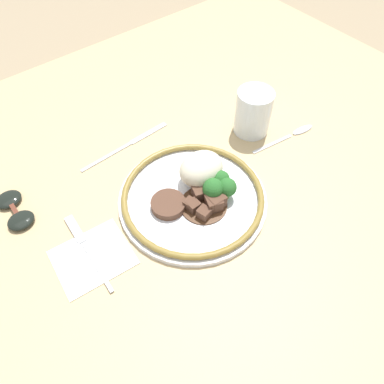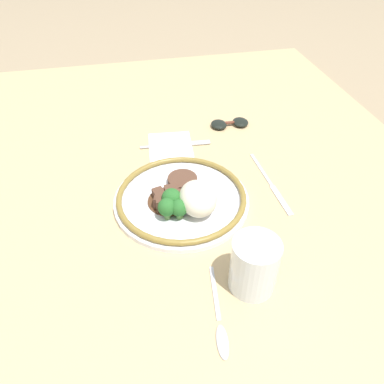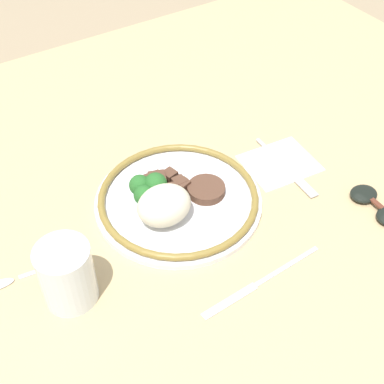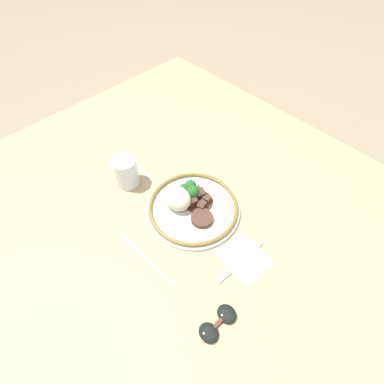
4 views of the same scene
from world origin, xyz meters
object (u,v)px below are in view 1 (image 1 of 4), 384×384
knife (129,144)px  sunglasses (15,210)px  juice_glass (253,114)px  plate (197,193)px  fork (84,244)px  spoon (295,133)px

knife → sunglasses: (-0.26, -0.02, 0.01)m
juice_glass → plate: bearing=-160.8°
fork → sunglasses: (-0.07, 0.14, 0.00)m
sunglasses → fork: bearing=-64.7°
sunglasses → juice_glass: bearing=-11.9°
spoon → sunglasses: 0.60m
knife → spoon: (0.31, -0.20, 0.00)m
spoon → sunglasses: size_ratio=1.59×
fork → knife: fork is taller
juice_glass → knife: (-0.24, 0.13, -0.04)m
plate → sunglasses: 0.34m
plate → sunglasses: size_ratio=2.71×
plate → sunglasses: (-0.28, 0.19, -0.01)m
fork → knife: 0.25m
plate → fork: bearing=168.7°
plate → fork: size_ratio=1.58×
plate → spoon: 0.28m
sunglasses → knife: bearing=4.5°
knife → sunglasses: 0.26m
plate → fork: (-0.22, 0.04, -0.02)m
spoon → juice_glass: bearing=140.9°
juice_glass → spoon: (0.07, -0.07, -0.04)m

